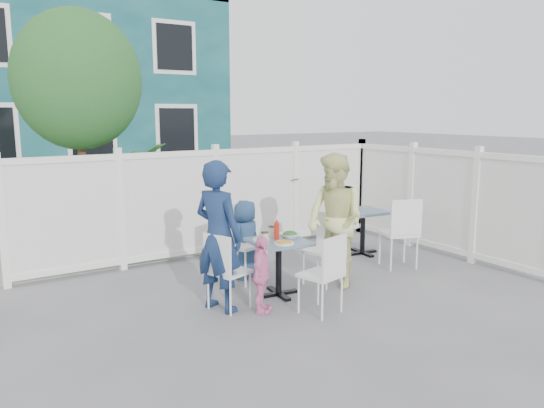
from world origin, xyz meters
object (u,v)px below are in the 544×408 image
chair_right (326,243)px  woman (335,220)px  boy (246,239)px  toddler (262,275)px  main_table (279,253)px  chair_back (239,237)px  man (218,236)px  chair_near (326,269)px  chair_left (224,266)px  spare_table (363,220)px

chair_right → woman: woman is taller
boy → toddler: bearing=44.1°
toddler → main_table: bearing=-7.2°
chair_back → woman: (0.89, -0.84, 0.26)m
man → toddler: size_ratio=1.95×
toddler → woman: bearing=-32.0°
chair_near → chair_right: bearing=37.7°
main_table → chair_right: 0.77m
chair_left → boy: 1.17m
spare_table → chair_near: bearing=-140.9°
spare_table → chair_back: chair_back is taller
boy → spare_table: bearing=158.2°
chair_left → woman: woman is taller
chair_back → chair_near: bearing=77.4°
main_table → spare_table: 2.28m
spare_table → chair_near: chair_near is taller
chair_right → toddler: chair_right is taller
chair_near → woman: woman is taller
chair_right → chair_back: size_ratio=0.90×
chair_near → woman: (0.70, 0.71, 0.32)m
main_table → toddler: (-0.46, -0.36, -0.10)m
man → woman: (1.59, -0.04, 0.00)m
chair_left → man: (-0.03, 0.06, 0.32)m
boy → chair_left: bearing=24.7°
chair_near → woman: size_ratio=0.53×
main_table → chair_near: size_ratio=0.80×
man → boy: (0.81, 0.82, -0.31)m
man → toddler: man is taller
main_table → toddler: size_ratio=0.83×
spare_table → chair_right: (-1.34, -0.78, -0.01)m
toddler → boy: bearing=22.4°
spare_table → toddler: bearing=-154.5°
spare_table → chair_back: (-2.21, -0.09, 0.05)m
spare_table → boy: (-2.10, -0.07, -0.01)m
main_table → woman: 0.85m
chair_near → man: bearing=125.6°
chair_near → chair_back: bearing=82.9°
chair_back → chair_near: chair_back is taller
chair_left → main_table: bearing=78.1°
chair_left → chair_near: chair_near is taller
main_table → woman: bearing=-4.6°
spare_table → boy: 2.10m
spare_table → man: size_ratio=0.43×
main_table → chair_right: size_ratio=0.79×
chair_back → chair_near: 1.56m
man → boy: man is taller
spare_table → chair_right: 1.55m
chair_back → chair_right: bearing=122.0°
man → boy: size_ratio=1.60×
chair_left → chair_back: size_ratio=0.88×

